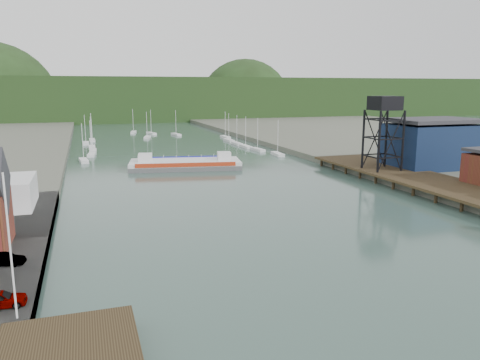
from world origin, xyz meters
TOP-DOWN VIEW (x-y plane):
  - ground at (0.00, 0.00)m, footprint 600.00×600.00m
  - east_pier at (37.00, 45.00)m, footprint 14.00×70.00m
  - flagpole at (-33.00, 10.00)m, footprint 0.16×0.16m
  - lift_tower at (35.00, 58.00)m, footprint 6.50×6.50m
  - blue_shed at (50.00, 60.00)m, footprint 20.50×14.50m
  - marina_sailboats at (0.08, 138.46)m, footprint 57.71×92.65m
  - distant_hills at (-3.98, 301.35)m, footprint 500.00×120.00m
  - chain_ferry at (-3.32, 85.45)m, footprint 28.78×15.53m
  - car_west_b at (-35.64, 22.91)m, footprint 4.18×2.15m

SIDE VIEW (x-z plane):
  - ground at x=0.00m, z-range 0.00..0.00m
  - marina_sailboats at x=0.08m, z-range -0.10..0.80m
  - chain_ferry at x=-3.32m, z-range -0.84..3.09m
  - east_pier at x=37.00m, z-range 0.67..3.12m
  - car_west_b at x=-35.64m, z-range 1.60..2.91m
  - blue_shed at x=50.00m, z-range 1.41..12.71m
  - flagpole at x=-33.00m, z-range 1.60..13.60m
  - distant_hills at x=-3.98m, z-range -29.62..50.38m
  - lift_tower at x=35.00m, z-range 7.65..23.65m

